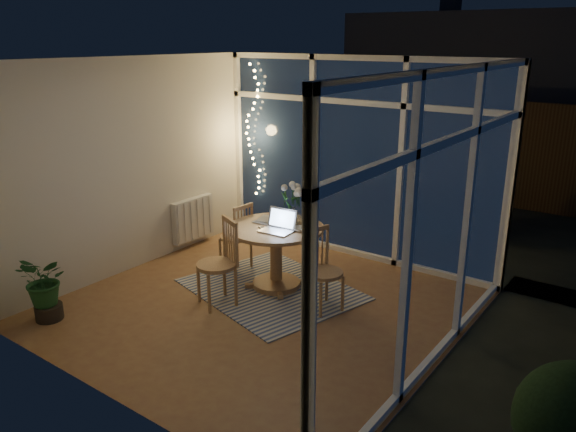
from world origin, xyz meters
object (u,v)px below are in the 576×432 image
object	(u,v)px
chair_left	(235,235)
flower_vase	(294,215)
chair_right	(324,271)
potted_plant	(45,286)
chair_front	(216,263)
dining_table	(276,257)
laptop	(276,221)

from	to	relation	value
chair_left	flower_vase	bearing A→B (deg)	99.12
flower_vase	chair_right	bearing A→B (deg)	-29.40
potted_plant	chair_front	bearing A→B (deg)	47.44
dining_table	laptop	xyz separation A→B (m)	(0.11, -0.14, 0.50)
potted_plant	chair_left	bearing A→B (deg)	73.03
chair_right	flower_vase	distance (m)	0.86
dining_table	potted_plant	world-z (taller)	potted_plant
chair_left	potted_plant	xyz separation A→B (m)	(-0.67, -2.18, -0.06)
chair_left	chair_front	size ratio (longest dim) A/B	0.90
chair_front	flower_vase	size ratio (longest dim) A/B	4.65
dining_table	chair_left	size ratio (longest dim) A/B	1.25
dining_table	flower_vase	world-z (taller)	flower_vase
chair_left	dining_table	bearing A→B (deg)	83.84
dining_table	potted_plant	bearing A→B (deg)	-125.22
laptop	flower_vase	xyz separation A→B (m)	(-0.01, 0.35, -0.02)
chair_right	laptop	world-z (taller)	laptop
chair_front	laptop	world-z (taller)	laptop
chair_right	potted_plant	distance (m)	2.88
chair_right	dining_table	bearing A→B (deg)	99.54
chair_right	chair_left	bearing A→B (deg)	99.74
chair_front	chair_right	bearing A→B (deg)	54.17
chair_front	potted_plant	xyz separation A→B (m)	(-1.18, -1.29, -0.11)
laptop	chair_left	bearing A→B (deg)	157.51
chair_front	potted_plant	world-z (taller)	chair_front
flower_vase	potted_plant	world-z (taller)	flower_vase
chair_right	chair_front	size ratio (longest dim) A/B	0.93
chair_front	potted_plant	bearing A→B (deg)	-108.13
chair_front	potted_plant	size ratio (longest dim) A/B	1.29
chair_left	laptop	xyz separation A→B (m)	(0.87, -0.30, 0.44)
chair_right	laptop	size ratio (longest dim) A/B	2.56
flower_vase	potted_plant	bearing A→B (deg)	-124.34
laptop	potted_plant	size ratio (longest dim) A/B	0.47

